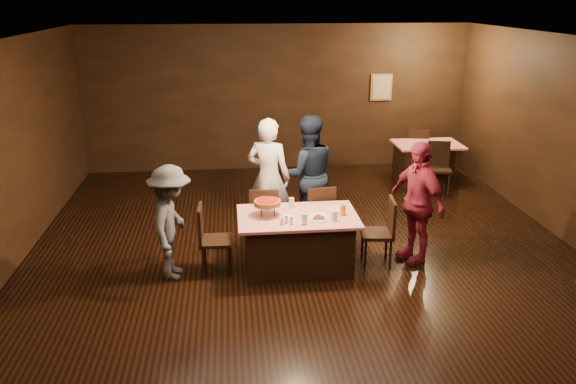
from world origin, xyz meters
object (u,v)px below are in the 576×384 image
object	(u,v)px
glass_front_left	(304,219)
glass_front_right	(334,216)
main_table	(298,242)
plate_empty	(336,209)
diner_white_jacket	(269,178)
diner_red_shirt	(417,202)
diner_navy_hoodie	(308,174)
chair_far_left	(264,216)
glass_amber	(343,210)
pizza_stand	(267,203)
back_table	(426,162)
glass_back	(291,203)
chair_far_right	(318,214)
chair_back_far	(417,150)
chair_back_near	(439,168)
chair_end_left	(216,239)
diner_grey_knit	(171,223)
chair_end_right	(377,232)

from	to	relation	value
glass_front_left	glass_front_right	bearing A→B (deg)	7.13
main_table	plate_empty	distance (m)	0.69
diner_white_jacket	diner_red_shirt	size ratio (longest dim) A/B	1.07
diner_navy_hoodie	plate_empty	distance (m)	1.19
chair_far_left	glass_amber	world-z (taller)	chair_far_left
diner_navy_hoodie	pizza_stand	xyz separation A→B (m)	(-0.72, -1.25, 0.02)
back_table	glass_back	size ratio (longest dim) A/B	9.29
chair_far_right	glass_front_left	xyz separation A→B (m)	(-0.35, -1.05, 0.37)
pizza_stand	plate_empty	size ratio (longest dim) A/B	1.52
chair_far_left	chair_back_far	world-z (taller)	same
chair_back_near	glass_back	bearing A→B (deg)	-130.23
back_table	chair_back_near	world-z (taller)	chair_back_near
chair_end_left	glass_front_right	size ratio (longest dim) A/B	6.79
diner_white_jacket	chair_back_far	bearing A→B (deg)	-115.23
chair_back_near	diner_navy_hoodie	distance (m)	3.13
chair_end_left	chair_back_far	bearing A→B (deg)	-43.42
main_table	diner_grey_knit	distance (m)	1.70
diner_white_jacket	glass_front_left	bearing A→B (deg)	126.64
pizza_stand	diner_red_shirt	bearing A→B (deg)	0.99
pizza_stand	plate_empty	xyz separation A→B (m)	(0.95, 0.10, -0.17)
chair_end_right	diner_white_jacket	xyz separation A→B (m)	(-1.40, 1.20, 0.45)
glass_front_right	main_table	bearing A→B (deg)	150.95
glass_front_left	glass_front_right	distance (m)	0.40
pizza_stand	glass_front_left	distance (m)	0.58
chair_back_near	glass_back	world-z (taller)	chair_back_near
glass_amber	chair_back_near	bearing A→B (deg)	49.70
glass_front_right	glass_back	xyz separation A→B (m)	(-0.50, 0.55, 0.00)
chair_far_left	pizza_stand	world-z (taller)	pizza_stand
main_table	glass_back	size ratio (longest dim) A/B	11.43
diner_red_shirt	diner_white_jacket	bearing A→B (deg)	-142.42
diner_navy_hoodie	diner_red_shirt	bearing A→B (deg)	133.93
chair_end_right	pizza_stand	xyz separation A→B (m)	(-1.50, 0.05, 0.48)
plate_empty	glass_amber	size ratio (longest dim) A/B	1.79
glass_front_left	chair_back_far	bearing A→B (deg)	55.99
glass_back	pizza_stand	bearing A→B (deg)	-144.46
chair_end_left	glass_back	distance (m)	1.15
chair_back_near	glass_front_left	bearing A→B (deg)	-123.18
chair_back_near	chair_back_far	world-z (taller)	same
main_table	glass_front_right	distance (m)	0.69
back_table	glass_front_left	size ratio (longest dim) A/B	9.29
chair_back_near	diner_red_shirt	world-z (taller)	diner_red_shirt
chair_end_left	glass_front_left	bearing A→B (deg)	-102.93
glass_front_right	glass_back	distance (m)	0.74
pizza_stand	glass_amber	size ratio (longest dim) A/B	2.71
back_table	diner_white_jacket	bearing A→B (deg)	-145.24
main_table	chair_far_right	distance (m)	0.85
diner_white_jacket	pizza_stand	distance (m)	1.16
chair_far_right	plate_empty	distance (m)	0.69
chair_end_left	glass_amber	world-z (taller)	chair_end_left
pizza_stand	glass_front_left	world-z (taller)	pizza_stand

